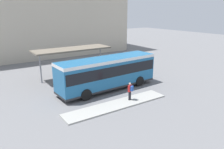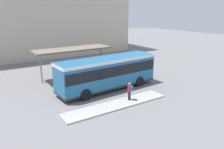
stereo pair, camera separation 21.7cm
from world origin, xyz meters
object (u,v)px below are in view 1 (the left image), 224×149
object	(u,v)px
pedestrian_waiting	(130,90)
bicycle_black	(145,69)
bicycle_white	(137,66)
bicycle_yellow	(136,64)
city_bus	(108,71)
bicycle_orange	(142,67)

from	to	relation	value
pedestrian_waiting	bicycle_black	xyz separation A→B (m)	(7.90, 6.80, -0.71)
bicycle_black	bicycle_white	world-z (taller)	bicycle_white
bicycle_white	bicycle_yellow	bearing A→B (deg)	154.59
pedestrian_waiting	city_bus	bearing A→B (deg)	-23.20
city_bus	bicycle_orange	xyz separation A→B (m)	(7.97, 3.84, -1.54)
bicycle_black	bicycle_orange	xyz separation A→B (m)	(0.10, 0.78, 0.03)
bicycle_black	bicycle_yellow	bearing A→B (deg)	174.12
bicycle_orange	bicycle_black	bearing A→B (deg)	169.20
pedestrian_waiting	bicycle_black	world-z (taller)	pedestrian_waiting
city_bus	bicycle_orange	distance (m)	8.98
bicycle_white	bicycle_black	bearing A→B (deg)	4.29
pedestrian_waiting	bicycle_white	bearing A→B (deg)	-65.96
bicycle_white	bicycle_yellow	size ratio (longest dim) A/B	0.89
city_bus	bicycle_white	distance (m)	9.22
bicycle_orange	bicycle_white	distance (m)	0.79
pedestrian_waiting	bicycle_orange	size ratio (longest dim) A/B	0.95
pedestrian_waiting	bicycle_yellow	distance (m)	12.34
pedestrian_waiting	bicycle_yellow	xyz separation A→B (m)	(8.28, 9.12, -0.66)
bicycle_black	city_bus	bearing A→B (deg)	-65.40
bicycle_black	pedestrian_waiting	bearing A→B (deg)	-45.95
city_bus	bicycle_black	xyz separation A→B (m)	(7.87, 3.06, -1.57)
bicycle_yellow	bicycle_orange	bearing A→B (deg)	178.54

